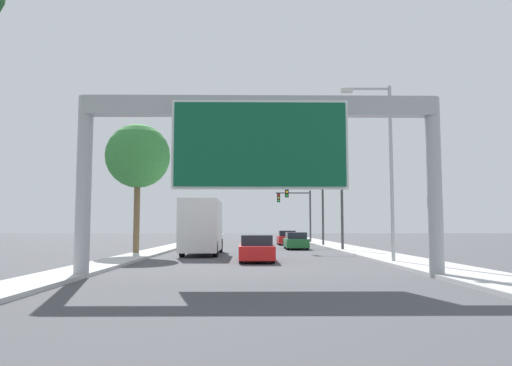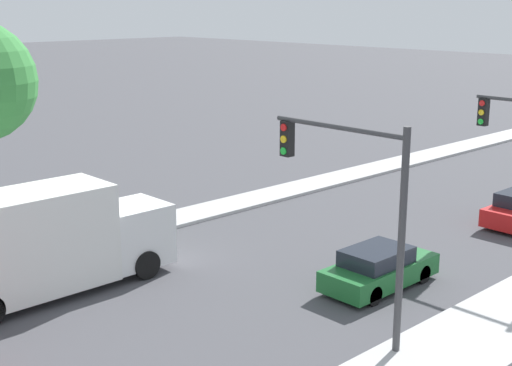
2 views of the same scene
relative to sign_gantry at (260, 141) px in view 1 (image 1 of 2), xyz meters
The scene contains 12 objects.
sidewalk_right 43.10m from the sign_gantry, 79.57° to the left, with size 3.00×120.00×0.15m.
median_strip_left 43.01m from the sign_gantry, 99.77° to the left, with size 2.00×120.00×0.15m.
sign_gantry is the anchor object (origin of this frame).
car_far_center 24.26m from the sign_gantry, 81.57° to the left, with size 1.80×4.36×1.41m.
car_near_left 9.70m from the sign_gantry, 90.00° to the left, with size 1.82×4.70×1.42m.
car_near_center 34.27m from the sign_gantry, 84.09° to the left, with size 1.86×4.44×1.48m.
truck_box_primary 15.83m from the sign_gantry, 103.04° to the left, with size 2.33×8.41×3.56m.
traffic_light_near_intersection 20.81m from the sign_gantry, 75.28° to the left, with size 4.65×0.32×6.27m.
traffic_light_mid_block 30.63m from the sign_gantry, 79.59° to the left, with size 3.90×0.32×6.11m.
traffic_light_far_intersection 40.49m from the sign_gantry, 82.26° to the left, with size 4.13×0.32×6.14m.
palm_tree_background 17.21m from the sign_gantry, 117.43° to the left, with size 4.31×4.31×8.77m.
street_lamp_right 9.58m from the sign_gantry, 46.87° to the left, with size 2.61×0.28×9.11m.
Camera 1 is at (-0.39, -0.24, 1.83)m, focal length 35.00 mm.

